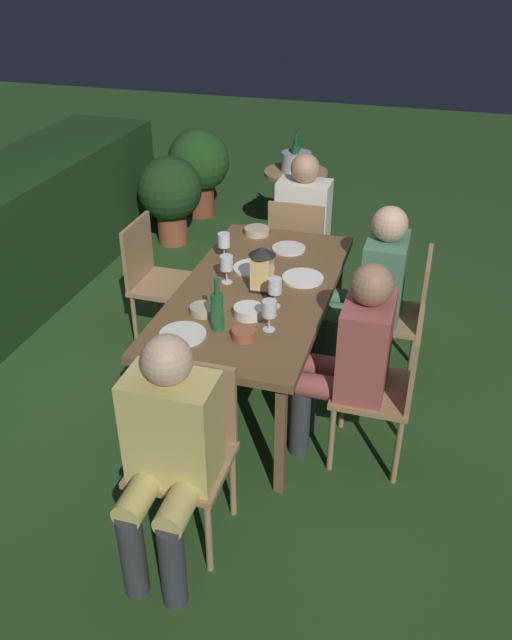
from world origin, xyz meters
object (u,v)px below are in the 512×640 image
object	(u,v)px
chair_side_left_a	(388,384)
plate_b	(289,248)
chair_side_right_b	(156,277)
bowl_olives	(203,309)
wine_glass_b	(275,287)
bowl_salad	(257,231)
side_table	(295,194)
potted_plant_corner	(199,164)
person_in_rust	(352,354)
green_bottle_on_table	(217,310)
person_in_mustard	(168,449)
plate_a	(254,268)
person_in_green	(372,285)
chair_side_left_b	(402,311)
bowl_dip	(244,334)
person_in_cream	(305,219)
chair_head_far	(298,248)
wine_glass_a	(224,241)
wine_glass_c	(227,264)
dining_table	(256,296)
plate_d	(183,334)
wine_glass_d	(269,310)
lantern_centerpiece	(262,266)
potted_plant_by_hedge	(170,193)
bowl_bread	(249,311)
chair_head_near	(187,445)
plate_c	(303,278)
ice_bucket	(296,160)

from	to	relation	value
chair_side_left_a	plate_b	bearing A→B (deg)	38.99
chair_side_right_b	bowl_olives	size ratio (longest dim) A/B	6.12
wine_glass_b	bowl_salad	bearing A→B (deg)	21.96
side_table	potted_plant_corner	distance (m)	1.11
person_in_rust	green_bottle_on_table	bearing A→B (deg)	98.10
person_in_mustard	plate_a	distance (m)	1.53
plate_b	person_in_green	bearing A→B (deg)	-106.69
chair_side_left_b	chair_side_left_a	size ratio (longest dim) A/B	1.00
plate_a	bowl_dip	bearing A→B (deg)	-167.23
person_in_cream	wine_glass_b	distance (m)	1.50
chair_side_right_b	chair_head_far	size ratio (longest dim) A/B	1.00
wine_glass_b	wine_glass_a	bearing A→B (deg)	43.06
person_in_cream	wine_glass_c	bearing A→B (deg)	171.96
dining_table	plate_b	size ratio (longest dim) A/B	7.97
person_in_mustard	side_table	size ratio (longest dim) A/B	1.76
chair_side_right_b	wine_glass_b	size ratio (longest dim) A/B	5.15
person_in_cream	plate_a	bearing A→B (deg)	175.84
wine_glass_a	chair_side_right_b	bearing A→B (deg)	81.89
bowl_dip	side_table	size ratio (longest dim) A/B	0.18
plate_d	green_bottle_on_table	bearing A→B (deg)	-53.12
green_bottle_on_table	plate_a	bearing A→B (deg)	1.36
chair_head_far	wine_glass_d	distance (m)	1.58
wine_glass_d	bowl_olives	distance (m)	0.40
bowl_olives	person_in_green	bearing A→B (deg)	-47.66
wine_glass_a	plate_a	distance (m)	0.26
chair_side_left_b	wine_glass_c	bearing A→B (deg)	110.30
green_bottle_on_table	plate_a	xyz separation A→B (m)	(0.70, 0.02, -0.10)
lantern_centerpiece	plate_a	xyz separation A→B (m)	(0.23, 0.12, -0.14)
bowl_olives	potted_plant_by_hedge	xyz separation A→B (m)	(2.30, 1.18, -0.27)
person_in_mustard	wine_glass_d	distance (m)	0.93
bowl_salad	person_in_mustard	bearing A→B (deg)	-174.11
dining_table	plate_d	xyz separation A→B (m)	(-0.60, 0.21, 0.06)
dining_table	potted_plant_by_hedge	world-z (taller)	potted_plant_by_hedge
chair_side_left_b	green_bottle_on_table	xyz separation A→B (m)	(-0.87, 0.88, 0.35)
plate_a	potted_plant_by_hedge	world-z (taller)	potted_plant_by_hedge
plate_a	plate_d	xyz separation A→B (m)	(-0.82, 0.13, 0.00)
bowl_bread	potted_plant_corner	world-z (taller)	potted_plant_corner
person_in_green	potted_plant_corner	size ratio (longest dim) A/B	1.33
dining_table	person_in_mustard	distance (m)	1.30
wine_glass_c	green_bottle_on_table	bearing A→B (deg)	-166.54
bowl_bread	chair_head_near	bearing A→B (deg)	176.32
person_in_green	chair_side_left_a	distance (m)	0.81
wine_glass_d	plate_c	distance (m)	0.61
dining_table	chair_side_right_b	xyz separation A→B (m)	(0.39, 0.82, -0.18)
plate_b	plate_c	xyz separation A→B (m)	(-0.38, -0.18, 0.00)
plate_a	bowl_olives	world-z (taller)	bowl_olives
plate_b	side_table	xyz separation A→B (m)	(1.77, 0.37, -0.30)
person_in_rust	plate_b	size ratio (longest dim) A/B	5.34
wine_glass_c	ice_bucket	size ratio (longest dim) A/B	0.49
plate_c	side_table	bearing A→B (deg)	14.28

